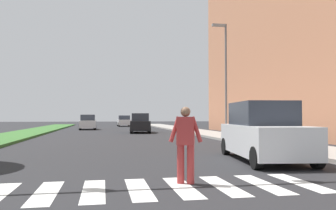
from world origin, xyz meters
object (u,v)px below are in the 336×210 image
sedan_distant (88,123)px  suv_crossing (263,133)px  street_lamp_right (225,70)px  sedan_midblock (140,124)px  sedan_far_horizon (124,121)px  pedestrian_performer (186,141)px

sedan_distant → suv_crossing: bearing=-76.2°
street_lamp_right → sedan_midblock: size_ratio=1.66×
suv_crossing → sedan_distant: suv_crossing is taller
suv_crossing → sedan_far_horizon: 40.65m
street_lamp_right → pedestrian_performer: (-6.14, -14.08, -3.66)m
suv_crossing → sedan_midblock: suv_crossing is taller
street_lamp_right → sedan_midblock: (-4.61, 9.45, -3.78)m
street_lamp_right → suv_crossing: bearing=-103.7°
street_lamp_right → sedan_midblock: street_lamp_right is taller
pedestrian_performer → sedan_distant: pedestrian_performer is taller
suv_crossing → sedan_midblock: 20.29m
pedestrian_performer → sedan_midblock: 23.59m
suv_crossing → sedan_midblock: size_ratio=1.06×
street_lamp_right → sedan_far_horizon: (-4.83, 29.85, -3.84)m
sedan_distant → sedan_far_horizon: sedan_distant is taller
sedan_midblock → sedan_far_horizon: bearing=90.6°
street_lamp_right → pedestrian_performer: 15.79m
sedan_far_horizon → pedestrian_performer: bearing=-91.7°
sedan_distant → sedan_far_horizon: size_ratio=1.00×
suv_crossing → street_lamp_right: bearing=76.3°
sedan_distant → sedan_far_horizon: (4.81, 11.89, -0.02)m
pedestrian_performer → sedan_far_horizon: bearing=88.3°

